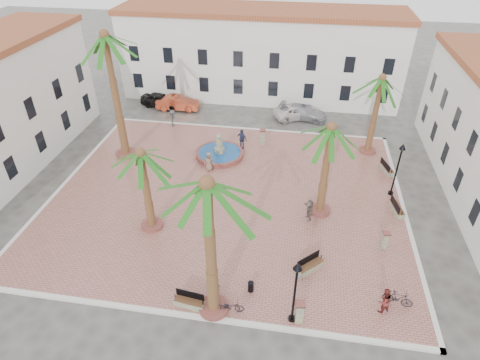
{
  "coord_description": "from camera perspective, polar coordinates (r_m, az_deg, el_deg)",
  "views": [
    {
      "loc": [
        4.88,
        -23.98,
        18.42
      ],
      "look_at": [
        1.0,
        0.0,
        1.6
      ],
      "focal_mm": 30.0,
      "sensor_mm": 36.0,
      "label": 1
    }
  ],
  "objects": [
    {
      "name": "car_black",
      "position": [
        45.23,
        -11.22,
        11.05
      ],
      "size": [
        4.75,
        2.76,
        1.52
      ],
      "primitive_type": "imported",
      "rotation": [
        0.0,
        0.0,
        1.34
      ],
      "color": "black",
      "rests_on": "ground"
    },
    {
      "name": "lamppost_s",
      "position": [
        20.51,
        7.96,
        -14.24
      ],
      "size": [
        0.47,
        0.47,
        4.31
      ],
      "color": "black",
      "rests_on": "plaza"
    },
    {
      "name": "bicycle_b",
      "position": [
        24.41,
        21.54,
        -15.39
      ],
      "size": [
        1.67,
        0.8,
        0.97
      ],
      "primitive_type": "imported",
      "rotation": [
        0.0,
        0.0,
        1.35
      ],
      "color": "black",
      "rests_on": "plaza"
    },
    {
      "name": "palm_nw",
      "position": [
        33.2,
        -18.42,
        17.28
      ],
      "size": [
        5.78,
        5.78,
        10.7
      ],
      "color": "brown",
      "rests_on": "plaza"
    },
    {
      "name": "cyclist_a",
      "position": [
        22.88,
        -3.71,
        -14.73
      ],
      "size": [
        0.74,
        0.55,
        1.83
      ],
      "primitive_type": "imported",
      "rotation": [
        0.0,
        0.0,
        2.96
      ],
      "color": "#2C2D45",
      "rests_on": "plaza"
    },
    {
      "name": "kerb_n",
      "position": [
        39.8,
        1.12,
        7.25
      ],
      "size": [
        26.3,
        0.3,
        0.16
      ],
      "primitive_type": "cube",
      "color": "silver",
      "rests_on": "ground"
    },
    {
      "name": "bench_se",
      "position": [
        25.02,
        9.91,
        -12.0
      ],
      "size": [
        1.73,
        1.69,
        0.98
      ],
      "rotation": [
        0.0,
        0.0,
        0.76
      ],
      "color": "gray",
      "rests_on": "plaza"
    },
    {
      "name": "cyclist_b",
      "position": [
        23.59,
        19.81,
        -15.82
      ],
      "size": [
        1.02,
        0.95,
        1.66
      ],
      "primitive_type": "imported",
      "rotation": [
        0.0,
        0.0,
        3.67
      ],
      "color": "maroon",
      "rests_on": "plaza"
    },
    {
      "name": "car_silver",
      "position": [
        42.26,
        8.96,
        9.49
      ],
      "size": [
        5.21,
        2.93,
        1.43
      ],
      "primitive_type": "imported",
      "rotation": [
        0.0,
        0.0,
        1.37
      ],
      "color": "#A6A6AF",
      "rests_on": "ground"
    },
    {
      "name": "kerb_e",
      "position": [
        31.27,
        22.33,
        -4.29
      ],
      "size": [
        0.3,
        22.3,
        0.16
      ],
      "primitive_type": "cube",
      "color": "silver",
      "rests_on": "ground"
    },
    {
      "name": "car_white",
      "position": [
        42.4,
        8.2,
        9.61
      ],
      "size": [
        5.45,
        4.12,
        1.38
      ],
      "primitive_type": "imported",
      "rotation": [
        0.0,
        0.0,
        1.99
      ],
      "color": "white",
      "rests_on": "ground"
    },
    {
      "name": "bollard_n",
      "position": [
        36.69,
        3.23,
        6.15
      ],
      "size": [
        0.58,
        0.58,
        1.49
      ],
      "rotation": [
        0.0,
        0.0,
        0.09
      ],
      "color": "gray",
      "rests_on": "plaza"
    },
    {
      "name": "palm_e",
      "position": [
        26.24,
        12.66,
        5.82
      ],
      "size": [
        4.96,
        4.96,
        7.11
      ],
      "color": "brown",
      "rests_on": "plaza"
    },
    {
      "name": "bench_s",
      "position": [
        23.12,
        -7.22,
        -16.87
      ],
      "size": [
        1.78,
        0.74,
        0.91
      ],
      "rotation": [
        0.0,
        0.0,
        -0.12
      ],
      "color": "gray",
      "rests_on": "plaza"
    },
    {
      "name": "kerb_s",
      "position": [
        23.0,
        -7.23,
        -18.62
      ],
      "size": [
        26.3,
        0.3,
        0.16
      ],
      "primitive_type": "cube",
      "color": "silver",
      "rests_on": "ground"
    },
    {
      "name": "bicycle_a",
      "position": [
        22.62,
        -1.42,
        -17.53
      ],
      "size": [
        1.57,
        0.69,
        0.8
      ],
      "primitive_type": "imported",
      "rotation": [
        0.0,
        0.0,
        1.68
      ],
      "color": "black",
      "rests_on": "plaza"
    },
    {
      "name": "car_red",
      "position": [
        44.28,
        -8.84,
        10.77
      ],
      "size": [
        4.66,
        1.86,
        1.51
      ],
      "primitive_type": "imported",
      "rotation": [
        0.0,
        0.0,
        1.63
      ],
      "color": "#B13D20",
      "rests_on": "ground"
    },
    {
      "name": "kerb_w",
      "position": [
        35.09,
        -23.2,
        0.04
      ],
      "size": [
        0.3,
        22.3,
        0.16
      ],
      "primitive_type": "cube",
      "color": "silver",
      "rests_on": "ground"
    },
    {
      "name": "lamppost_e",
      "position": [
        31.12,
        21.7,
        2.55
      ],
      "size": [
        0.48,
        0.48,
        4.38
      ],
      "color": "black",
      "rests_on": "plaza"
    },
    {
      "name": "pedestrian_fountain_a",
      "position": [
        32.95,
        -4.44,
        2.61
      ],
      "size": [
        0.85,
        0.6,
        1.65
      ],
      "primitive_type": "imported",
      "rotation": [
        0.0,
        0.0,
        0.1
      ],
      "color": "#876A57",
      "rests_on": "plaza"
    },
    {
      "name": "palm_ne",
      "position": [
        35.12,
        19.37,
        12.37
      ],
      "size": [
        4.74,
        4.74,
        7.14
      ],
      "color": "brown",
      "rests_on": "plaza"
    },
    {
      "name": "bench_ne",
      "position": [
        35.13,
        20.1,
        1.51
      ],
      "size": [
        1.01,
        1.83,
        0.92
      ],
      "rotation": [
        0.0,
        0.0,
        1.86
      ],
      "color": "gray",
      "rests_on": "plaza"
    },
    {
      "name": "bollard_e",
      "position": [
        27.33,
        19.92,
        -8.01
      ],
      "size": [
        0.52,
        0.52,
        1.27
      ],
      "rotation": [
        0.0,
        0.0,
        0.16
      ],
      "color": "gray",
      "rests_on": "plaza"
    },
    {
      "name": "pedestrian_fountain_b",
      "position": [
        35.96,
        0.23,
        5.87
      ],
      "size": [
        1.18,
        0.93,
        1.87
      ],
      "primitive_type": "imported",
      "rotation": [
        0.0,
        0.0,
        -0.51
      ],
      "color": "#2F3556",
      "rests_on": "plaza"
    },
    {
      "name": "fountain",
      "position": [
        35.11,
        -2.92,
        3.85
      ],
      "size": [
        4.18,
        4.18,
        2.16
      ],
      "color": "brown",
      "rests_on": "plaza"
    },
    {
      "name": "ground",
      "position": [
        30.63,
        -1.85,
        -2.29
      ],
      "size": [
        120.0,
        120.0,
        0.0
      ],
      "primitive_type": "plane",
      "color": "#56544F",
      "rests_on": "ground"
    },
    {
      "name": "pedestrian_east",
      "position": [
        28.2,
        9.83,
        -4.2
      ],
      "size": [
        0.83,
        1.55,
        1.6
      ],
      "primitive_type": "imported",
      "rotation": [
        0.0,
        0.0,
        -1.31
      ],
      "color": "#66574E",
      "rests_on": "plaza"
    },
    {
      "name": "litter_bin",
      "position": [
        23.56,
        1.54,
        -14.92
      ],
      "size": [
        0.34,
        0.34,
        0.66
      ],
      "primitive_type": "cylinder",
      "color": "black",
      "rests_on": "plaza"
    },
    {
      "name": "building_north",
      "position": [
        46.31,
        2.86,
        17.51
      ],
      "size": [
        30.4,
        7.4,
        9.5
      ],
      "color": "white",
      "rests_on": "ground"
    },
    {
      "name": "pedestrian_north",
      "position": [
        40.46,
        -9.55,
        8.69
      ],
      "size": [
        0.79,
        1.18,
        1.69
      ],
      "primitive_type": "imported",
      "rotation": [
        0.0,
        0.0,
        1.73
      ],
      "color": "#444448",
      "rests_on": "plaza"
    },
    {
      "name": "plaza",
      "position": [
        30.59,
        -1.85,
        -2.18
      ],
      "size": [
        26.0,
        22.0,
        0.15
      ],
      "primitive_type": "cube",
      "color": "#A9665C",
      "rests_on": "ground"
    },
    {
      "name": "palm_s",
      "position": [
        17.73,
        -4.62,
        -2.92
      ],
      "size": [
        5.41,
        5.41,
        8.78
      ],
      "color": "brown",
      "rests_on": "plaza"
    },
    {
      "name": "bollard_se",
      "position": [
        22.21,
        8.44,
        -18.03
      ],
      "size": [
        0.57,
        0.57,
        1.41
      ],
      "rotation": [
        0.0,
        0.0,
        0.14
      ],
      "color": "gray",
      "rests_on": "plaza"
    },
    {
      "name": "bench_e",
      "position": [
        30.83,
        21.39,
        -3.86
      ],
      "size": [
        0.87,
        1.85,
        0.94
      ],
      "rotation": [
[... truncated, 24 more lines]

